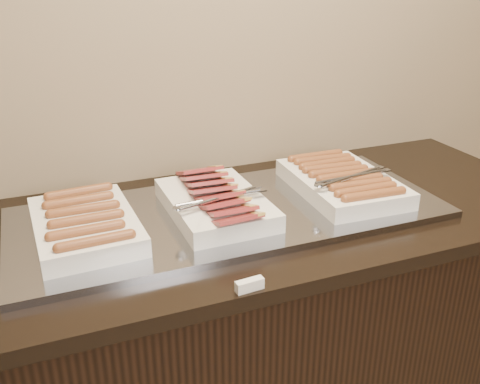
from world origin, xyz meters
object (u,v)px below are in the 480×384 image
Objects in this scene: counter at (227,345)px; dish_center at (216,202)px; warming_tray at (231,213)px; dish_left at (85,224)px; dish_right at (342,181)px.

dish_center is at bearing -172.90° from counter.
dish_left reaches higher than warming_tray.
dish_right is at bearing -0.51° from warming_tray.
warming_tray is 0.40m from dish_left.
warming_tray is 2.96× the size of dish_right.
counter is at bearing 180.00° from warming_tray.
dish_center is at bearing -2.97° from dish_left.
counter is 0.46m from warming_tray.
dish_left is at bearing -178.00° from dish_right.
warming_tray is at bearing -2.36° from dish_left.
counter is 5.47× the size of dish_left.
dish_right is at bearing -0.73° from dish_center.
dish_left is (-0.40, 0.00, 0.04)m from warming_tray.
dish_left is 0.35m from dish_center.
warming_tray is 0.06m from dish_center.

